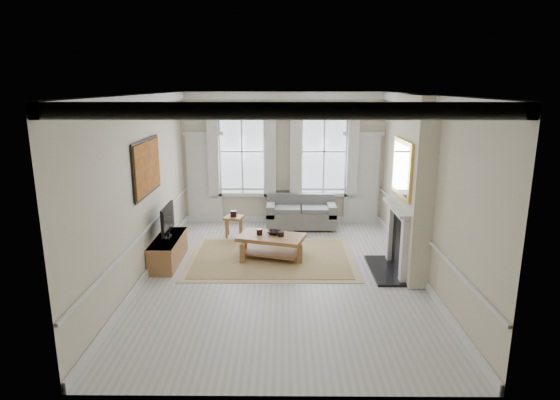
{
  "coord_description": "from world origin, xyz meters",
  "views": [
    {
      "loc": [
        0.01,
        -8.38,
        3.56
      ],
      "look_at": [
        -0.06,
        0.97,
        1.25
      ],
      "focal_mm": 30.0,
      "sensor_mm": 36.0,
      "label": 1
    }
  ],
  "objects_px": {
    "coffee_table": "(271,239)",
    "tv_stand": "(168,250)",
    "side_table": "(234,221)",
    "sofa": "(301,214)"
  },
  "relations": [
    {
      "from": "coffee_table",
      "to": "tv_stand",
      "type": "height_order",
      "value": "tv_stand"
    },
    {
      "from": "tv_stand",
      "to": "side_table",
      "type": "bearing_deg",
      "value": 56.11
    },
    {
      "from": "coffee_table",
      "to": "tv_stand",
      "type": "distance_m",
      "value": 2.13
    },
    {
      "from": "side_table",
      "to": "tv_stand",
      "type": "relative_size",
      "value": 0.33
    },
    {
      "from": "sofa",
      "to": "side_table",
      "type": "xyz_separation_m",
      "value": [
        -1.64,
        -0.75,
        0.04
      ]
    },
    {
      "from": "sofa",
      "to": "tv_stand",
      "type": "bearing_deg",
      "value": -138.4
    },
    {
      "from": "side_table",
      "to": "tv_stand",
      "type": "bearing_deg",
      "value": -123.89
    },
    {
      "from": "sofa",
      "to": "side_table",
      "type": "distance_m",
      "value": 1.8
    },
    {
      "from": "side_table",
      "to": "tv_stand",
      "type": "xyz_separation_m",
      "value": [
        -1.16,
        -1.73,
        -0.12
      ]
    },
    {
      "from": "sofa",
      "to": "tv_stand",
      "type": "xyz_separation_m",
      "value": [
        -2.8,
        -2.49,
        -0.08
      ]
    }
  ]
}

